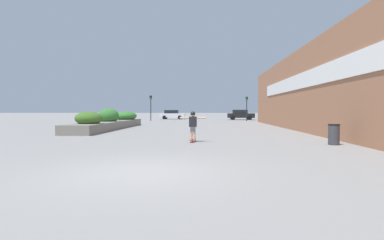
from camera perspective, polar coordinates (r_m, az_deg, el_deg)
The scene contains 10 objects.
ground_plane at distance 7.27m, azimuth -9.80°, elevation -9.73°, with size 300.00×300.00×0.00m, color gray.
building_wall_right at distance 20.54m, azimuth 21.58°, elevation 5.58°, with size 0.67×35.84×5.64m.
planter_box at distance 24.51m, azimuth -15.18°, elevation -0.35°, with size 2.04×13.10×1.60m.
skateboard at distance 13.75m, azimuth 0.17°, elevation -3.89°, with size 0.29×0.80×0.10m.
skateboarder at distance 13.69m, azimuth 0.17°, elevation -0.49°, with size 1.22×0.22×1.31m.
trash_bin at distance 13.91m, azimuth 25.40°, elevation -2.49°, with size 0.47×0.47×0.88m.
car_leftmost at distance 48.30m, azimuth -3.76°, elevation 1.07°, with size 3.97×1.89×1.47m.
car_center_left at distance 45.83m, azimuth 9.22°, elevation 1.03°, with size 3.98×1.97×1.51m.
traffic_light_left at distance 40.55m, azimuth -7.87°, elevation 3.11°, with size 0.28×0.30×3.42m.
traffic_light_right at distance 40.58m, azimuth 10.38°, elevation 2.95°, with size 0.28×0.30×3.25m.
Camera 1 is at (1.58, -6.94, 1.46)m, focal length 28.00 mm.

